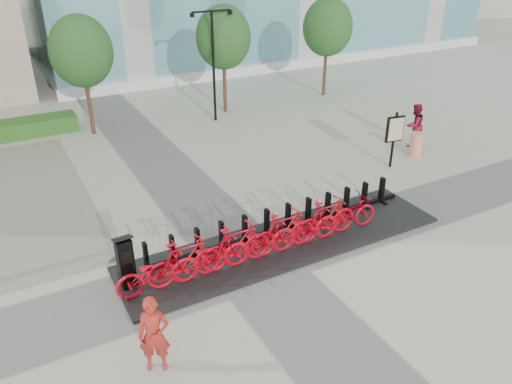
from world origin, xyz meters
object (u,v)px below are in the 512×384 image
construction_barrel (416,144)px  worker_red (154,335)px  kiosk (126,262)px  pedestrian (414,125)px  bike_0 (157,271)px  map_sign (395,131)px

construction_barrel → worker_red: bearing=-156.0°
kiosk → pedestrian: size_ratio=0.82×
worker_red → pedestrian: 14.78m
worker_red → kiosk: bearing=109.9°
bike_0 → worker_red: (-0.81, -2.31, 0.25)m
construction_barrel → map_sign: size_ratio=0.44×
bike_0 → kiosk: (-0.60, 0.51, 0.16)m
kiosk → pedestrian: bearing=12.5°
pedestrian → bike_0: bearing=13.4°
map_sign → pedestrian: bearing=36.9°
map_sign → bike_0: bearing=-154.7°
kiosk → worker_red: bearing=-97.3°
bike_0 → kiosk: size_ratio=1.40×
bike_0 → construction_barrel: bike_0 is taller
kiosk → worker_red: 2.83m
construction_barrel → map_sign: 1.90m
kiosk → pedestrian: pedestrian is taller
kiosk → bike_0: bearing=-43.5°
kiosk → map_sign: 11.12m
worker_red → map_sign: map_sign is taller
construction_barrel → map_sign: bearing=-167.7°
kiosk → pedestrian: 13.58m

